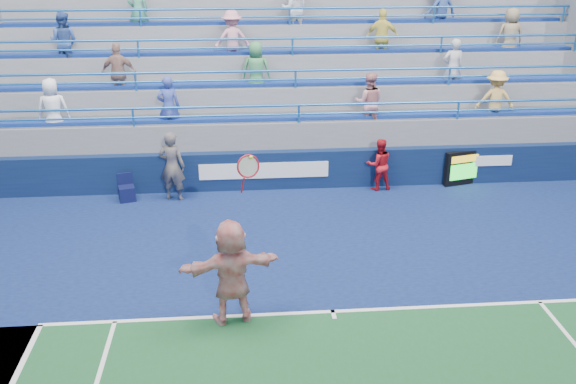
{
  "coord_description": "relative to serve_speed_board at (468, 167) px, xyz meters",
  "views": [
    {
      "loc": [
        -1.73,
        -10.38,
        6.75
      ],
      "look_at": [
        -0.65,
        2.5,
        1.5
      ],
      "focal_mm": 40.0,
      "sensor_mm": 36.0,
      "label": 1
    }
  ],
  "objects": [
    {
      "name": "tennis_player",
      "position": [
        -6.74,
        -6.46,
        0.51
      ],
      "size": [
        1.97,
        0.97,
        3.26
      ],
      "color": "white",
      "rests_on": "ground"
    },
    {
      "name": "judge_chair",
      "position": [
        -9.57,
        -0.44,
        -0.27
      ],
      "size": [
        0.51,
        0.51,
        0.74
      ],
      "color": "#0B1037",
      "rests_on": "ground"
    },
    {
      "name": "ground",
      "position": [
        -4.84,
        -6.38,
        -0.51
      ],
      "size": [
        120.0,
        120.0,
        0.0
      ],
      "primitive_type": "plane",
      "color": "#333538"
    },
    {
      "name": "sponsor_wall",
      "position": [
        -4.84,
        0.12,
        0.04
      ],
      "size": [
        18.0,
        0.32,
        1.1
      ],
      "color": "#0A1A3B",
      "rests_on": "ground"
    },
    {
      "name": "serve_speed_board",
      "position": [
        0.0,
        0.0,
        0.0
      ],
      "size": [
        1.45,
        0.52,
        1.01
      ],
      "color": "black",
      "rests_on": "ground"
    },
    {
      "name": "bleacher_stand",
      "position": [
        -4.84,
        3.89,
        1.04
      ],
      "size": [
        18.0,
        5.6,
        6.13
      ],
      "color": "slate",
      "rests_on": "ground"
    },
    {
      "name": "line_judge",
      "position": [
        -8.31,
        -0.46,
        0.45
      ],
      "size": [
        0.79,
        0.61,
        1.91
      ],
      "primitive_type": "imported",
      "rotation": [
        0.0,
        0.0,
        2.89
      ],
      "color": "#16193D",
      "rests_on": "ground"
    },
    {
      "name": "ball_girl",
      "position": [
        -2.64,
        -0.2,
        0.23
      ],
      "size": [
        0.77,
        0.62,
        1.48
      ],
      "primitive_type": "imported",
      "rotation": [
        0.0,
        0.0,
        3.23
      ],
      "color": "#B6141E",
      "rests_on": "ground"
    }
  ]
}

